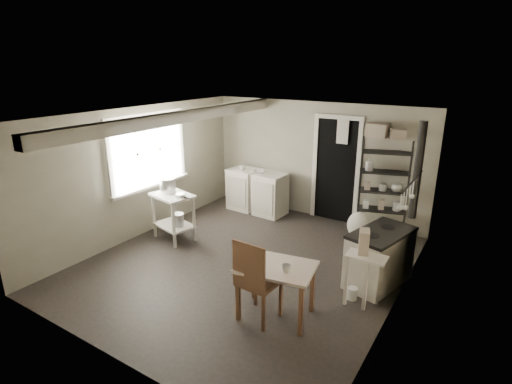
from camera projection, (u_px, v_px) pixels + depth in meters
The scene contains 31 objects.
floor at pixel (246, 263), 6.27m from camera, with size 5.00×5.00×0.00m, color black.
ceiling at pixel (245, 116), 5.55m from camera, with size 5.00×5.00×0.00m, color silver.
wall_back at pixel (315, 160), 7.92m from camera, with size 4.50×0.02×2.30m, color #9D9886.
wall_front at pixel (103, 262), 3.90m from camera, with size 4.50×0.02×2.30m, color #9D9886.
wall_left at pixel (140, 173), 7.05m from camera, with size 0.02×5.00×2.30m, color #9D9886.
wall_right at pixel (401, 226), 4.77m from camera, with size 0.02×5.00×2.30m, color #9D9886.
window at pixel (148, 151), 7.09m from camera, with size 0.12×1.76×1.28m, color silver, non-canonical shape.
doorway at pixel (335, 171), 7.71m from camera, with size 0.96×0.10×2.08m, color silver, non-canonical shape.
ceiling_beam at pixel (180, 117), 6.19m from camera, with size 0.18×5.00×0.18m, color silver, non-canonical shape.
wallpaper_panel at pixel (401, 226), 4.77m from camera, with size 0.01×5.00×2.30m, color beige, non-canonical shape.
utensil_rail at pixel (411, 181), 5.16m from camera, with size 0.06×1.20×0.44m, color silver, non-canonical shape.
prep_table at pixel (174, 218), 7.03m from camera, with size 0.73×0.52×0.83m, color silver, non-canonical shape.
stockpot at pixel (168, 186), 6.98m from camera, with size 0.28×0.28×0.30m, color silver.
saucepan at pixel (181, 196), 6.74m from camera, with size 0.18×0.18×0.10m, color silver.
bucket at pixel (178, 220), 6.98m from camera, with size 0.21×0.21×0.23m, color silver.
base_cabinets at pixel (257, 190), 8.33m from camera, with size 1.32×0.57×0.87m, color beige, non-canonical shape.
mixing_bowl at pixel (259, 169), 8.05m from camera, with size 0.31×0.31×0.08m, color silver.
counter_cup at pixel (242, 166), 8.26m from camera, with size 0.12×0.12×0.09m, color silver.
shelf_rack at pixel (383, 184), 7.08m from camera, with size 0.84×0.33×1.77m, color black, non-canonical shape.
shelf_jar at pixel (369, 159), 7.13m from camera, with size 0.09×0.09×0.19m, color silver.
storage_box_a at pixel (378, 123), 6.89m from camera, with size 0.35×0.30×0.24m, color #C2B29C.
storage_box_b at pixel (399, 126), 6.73m from camera, with size 0.26×0.24×0.17m, color #C2B29C.
stove at pixel (380, 255), 5.59m from camera, with size 0.56×1.02×0.80m, color beige, non-canonical shape.
stovepipe at pixel (418, 171), 5.47m from camera, with size 0.12×0.12×1.56m, color black, non-canonical shape.
side_ledge at pixel (365, 280), 4.98m from camera, with size 0.50×0.27×0.76m, color silver, non-canonical shape.
oats_box at pixel (365, 234), 4.88m from camera, with size 0.12×0.20×0.30m, color #C2B29C.
work_table at pixel (276, 289), 4.87m from camera, with size 0.91×0.64×0.69m, color beige, non-canonical shape.
table_cup at pixel (286, 263), 4.59m from camera, with size 0.11×0.11×0.10m, color silver.
chair at pixel (259, 283), 4.81m from camera, with size 0.45×0.47×1.08m, color brown, non-canonical shape.
flour_sack at pixel (359, 226), 7.09m from camera, with size 0.41×0.35×0.49m, color silver.
floor_crock at pixel (352, 294), 5.31m from camera, with size 0.13×0.13×0.17m, color silver.
Camera 1 is at (3.13, -4.65, 3.02)m, focal length 28.00 mm.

